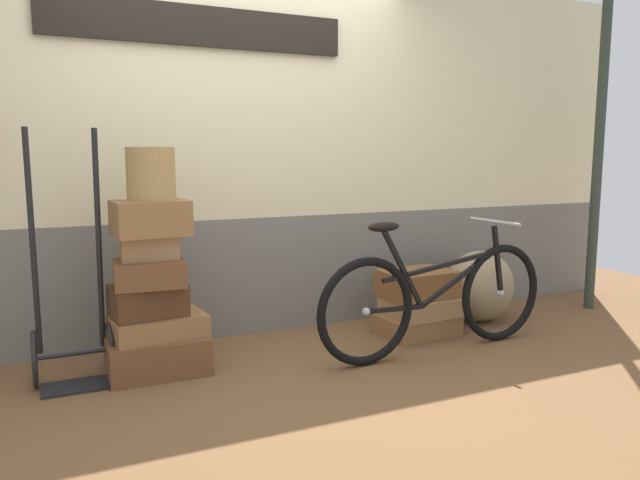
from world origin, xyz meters
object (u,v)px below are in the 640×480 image
object	(u,v)px
luggage_trolley	(72,328)
wicker_basket	(151,174)
suitcase_5	(150,218)
suitcase_7	(422,306)
suitcase_8	(417,284)
burlap_sack	(479,286)
suitcase_2	(148,300)
suitcase_6	(416,324)
suitcase_1	(158,325)
bicycle	(437,298)
suitcase_4	(149,247)
suitcase_3	(150,273)
suitcase_0	(157,353)

from	to	relation	value
luggage_trolley	wicker_basket	bearing A→B (deg)	-5.75
suitcase_5	suitcase_7	size ratio (longest dim) A/B	0.78
suitcase_8	burlap_sack	xyz separation A→B (m)	(0.63, 0.08, -0.09)
wicker_basket	suitcase_2	bearing A→B (deg)	147.33
suitcase_6	luggage_trolley	xyz separation A→B (m)	(-2.29, 0.05, 0.24)
suitcase_2	burlap_sack	bearing A→B (deg)	-4.87
suitcase_1	bicycle	xyz separation A→B (m)	(1.71, -0.41, 0.08)
suitcase_6	burlap_sack	size ratio (longest dim) A/B	0.97
suitcase_1	suitcase_8	bearing A→B (deg)	-6.03
suitcase_6	luggage_trolley	bearing A→B (deg)	174.78
suitcase_6	wicker_basket	world-z (taller)	wicker_basket
suitcase_6	burlap_sack	bearing A→B (deg)	4.43
suitcase_4	bicycle	world-z (taller)	bicycle
wicker_basket	luggage_trolley	bearing A→B (deg)	174.25
suitcase_2	suitcase_4	xyz separation A→B (m)	(0.02, -0.01, 0.32)
suitcase_3	suitcase_5	world-z (taller)	suitcase_5
suitcase_7	burlap_sack	xyz separation A→B (m)	(0.61, 0.12, 0.07)
suitcase_8	suitcase_3	bearing A→B (deg)	178.64
wicker_basket	suitcase_5	bearing A→B (deg)	-125.63
suitcase_3	suitcase_7	world-z (taller)	suitcase_3
suitcase_1	suitcase_6	xyz separation A→B (m)	(1.82, -0.03, -0.21)
luggage_trolley	bicycle	xyz separation A→B (m)	(2.19, -0.43, 0.04)
suitcase_5	suitcase_3	bearing A→B (deg)	154.75
wicker_basket	burlap_sack	xyz separation A→B (m)	(2.47, 0.09, -0.90)
suitcase_1	suitcase_6	distance (m)	1.83
wicker_basket	suitcase_7	bearing A→B (deg)	-0.85
suitcase_3	suitcase_7	size ratio (longest dim) A/B	0.75
suitcase_1	suitcase_8	size ratio (longest dim) A/B	1.05
suitcase_1	bicycle	world-z (taller)	bicycle
wicker_basket	burlap_sack	distance (m)	2.63
suitcase_5	luggage_trolley	distance (m)	0.76
suitcase_2	bicycle	xyz separation A→B (m)	(1.76, -0.41, -0.08)
suitcase_5	suitcase_8	size ratio (longest dim) A/B	0.81
suitcase_1	suitcase_3	xyz separation A→B (m)	(-0.04, -0.04, 0.33)
suitcase_3	suitcase_8	distance (m)	1.89
suitcase_5	suitcase_7	distance (m)	2.01
suitcase_2	luggage_trolley	xyz separation A→B (m)	(-0.42, 0.02, -0.12)
suitcase_1	luggage_trolley	bearing A→B (deg)	172.36
suitcase_3	suitcase_0	bearing A→B (deg)	59.70
suitcase_5	suitcase_8	distance (m)	1.94
luggage_trolley	burlap_sack	size ratio (longest dim) A/B	2.60
suitcase_6	luggage_trolley	distance (m)	2.31
suitcase_3	suitcase_4	size ratio (longest dim) A/B	1.25
suitcase_3	wicker_basket	bearing A→B (deg)	30.33
suitcase_8	burlap_sack	distance (m)	0.64
suitcase_1	suitcase_2	xyz separation A→B (m)	(-0.05, -0.00, 0.16)
suitcase_2	suitcase_5	distance (m)	0.49
suitcase_0	suitcase_2	world-z (taller)	suitcase_2
suitcase_2	suitcase_4	size ratio (longest dim) A/B	1.30
suitcase_3	wicker_basket	size ratio (longest dim) A/B	1.31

